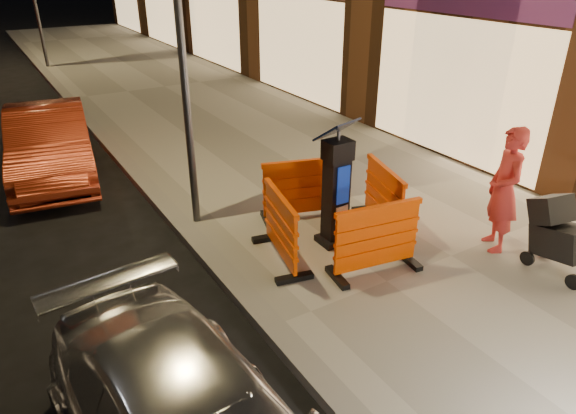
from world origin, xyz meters
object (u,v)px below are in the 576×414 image
barrier_bldgside (384,198)px  car_red (57,175)px  barrier_front (377,239)px  barrier_kerbside (281,228)px  stroller (564,238)px  barrier_back (301,189)px  parking_kiosk (336,187)px  man (504,190)px

barrier_bldgside → car_red: bearing=53.4°
barrier_front → car_red: bearing=125.6°
barrier_kerbside → stroller: bearing=-113.9°
barrier_back → car_red: bearing=142.5°
parking_kiosk → stroller: 3.17m
parking_kiosk → car_red: bearing=134.4°
barrier_front → man: bearing=-3.1°
car_red → man: size_ratio=2.26×
barrier_back → stroller: stroller is taller
barrier_front → man: 2.06m
parking_kiosk → stroller: size_ratio=1.73×
car_red → barrier_bldgside: bearing=-44.9°
barrier_bldgside → man: size_ratio=0.70×
barrier_bldgside → car_red: size_ratio=0.31×
car_red → man: (5.10, -6.77, 1.09)m
stroller → barrier_front: bearing=159.3°
barrier_bldgside → car_red: barrier_bldgside is taller
barrier_kerbside → man: 3.25m
barrier_back → barrier_kerbside: (-0.95, -0.95, 0.00)m
barrier_back → barrier_kerbside: 1.34m
barrier_kerbside → man: bearing=-103.1°
barrier_kerbside → barrier_bldgside: same height
barrier_back → car_red: barrier_back is taller
barrier_front → barrier_kerbside: size_ratio=1.00×
barrier_bldgside → barrier_kerbside: bearing=106.3°
stroller → barrier_back: bearing=134.7°
barrier_bldgside → stroller: size_ratio=1.24×
parking_kiosk → man: size_ratio=0.98×
parking_kiosk → barrier_bldgside: bearing=14.3°
stroller → car_red: bearing=135.5°
barrier_front → barrier_bldgside: same height
car_red → stroller: size_ratio=4.00×
parking_kiosk → man: man is taller
barrier_front → stroller: (2.17, -1.33, 0.02)m
barrier_front → man: man is taller
parking_kiosk → man: (1.97, -1.38, 0.02)m
barrier_kerbside → barrier_bldgside: size_ratio=1.00×
stroller → parking_kiosk: bearing=144.4°
man → stroller: (0.20, -0.90, -0.41)m
barrier_back → barrier_kerbside: bearing=-117.7°
parking_kiosk → barrier_back: size_ratio=1.40×
barrier_front → stroller: bearing=-22.3°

